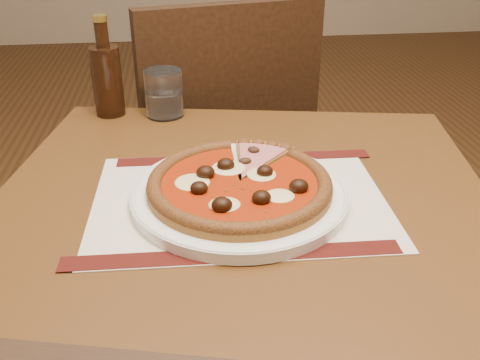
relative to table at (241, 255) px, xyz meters
name	(u,v)px	position (x,y,z in m)	size (l,w,h in m)	color
table	(241,255)	(0.00, 0.00, 0.00)	(0.93, 0.93, 0.75)	brown
chair_far	(218,149)	(0.01, 0.63, -0.10)	(0.55, 0.55, 0.96)	black
placemat	(240,200)	(0.00, 0.01, 0.10)	(0.46, 0.33, 0.00)	beige
plate	(240,194)	(0.00, 0.01, 0.11)	(0.34, 0.34, 0.02)	white
pizza	(239,184)	(0.00, 0.01, 0.13)	(0.29, 0.29, 0.04)	brown
ham_slice	(267,159)	(0.06, 0.09, 0.13)	(0.11, 0.15, 0.02)	brown
water_glass	(164,93)	(-0.12, 0.39, 0.15)	(0.08, 0.08, 0.10)	white
bottle	(107,77)	(-0.24, 0.41, 0.18)	(0.06, 0.06, 0.21)	#361C0D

